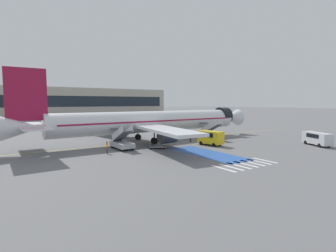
# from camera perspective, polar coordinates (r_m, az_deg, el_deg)

# --- Properties ---
(ground_plane) EXTENTS (600.00, 600.00, 0.00)m
(ground_plane) POSITION_cam_1_polar(r_m,az_deg,el_deg) (49.41, -3.40, -3.19)
(ground_plane) COLOR slate
(apron_leadline_yellow) EXTENTS (81.39, 0.37, 0.01)m
(apron_leadline_yellow) POSITION_cam_1_polar(r_m,az_deg,el_deg) (48.86, -3.09, -3.27)
(apron_leadline_yellow) COLOR gold
(apron_leadline_yellow) RESTS_ON ground_plane
(apron_stand_patch_blue) EXTENTS (4.56, 12.79, 0.01)m
(apron_stand_patch_blue) POSITION_cam_1_polar(r_m,az_deg,el_deg) (37.26, 8.59, -5.98)
(apron_stand_patch_blue) COLOR #2856A8
(apron_stand_patch_blue) RESTS_ON ground_plane
(apron_walkway_bar_0) EXTENTS (0.44, 3.60, 0.01)m
(apron_walkway_bar_0) POSITION_cam_1_polar(r_m,az_deg,el_deg) (29.42, 11.99, -9.05)
(apron_walkway_bar_0) COLOR silver
(apron_walkway_bar_0) RESTS_ON ground_plane
(apron_walkway_bar_1) EXTENTS (0.44, 3.60, 0.01)m
(apron_walkway_bar_1) POSITION_cam_1_polar(r_m,az_deg,el_deg) (30.28, 13.59, -8.68)
(apron_walkway_bar_1) COLOR silver
(apron_walkway_bar_1) RESTS_ON ground_plane
(apron_walkway_bar_2) EXTENTS (0.44, 3.60, 0.01)m
(apron_walkway_bar_2) POSITION_cam_1_polar(r_m,az_deg,el_deg) (31.15, 15.09, -8.32)
(apron_walkway_bar_2) COLOR silver
(apron_walkway_bar_2) RESTS_ON ground_plane
(apron_walkway_bar_3) EXTENTS (0.44, 3.60, 0.01)m
(apron_walkway_bar_3) POSITION_cam_1_polar(r_m,az_deg,el_deg) (32.05, 16.51, -7.98)
(apron_walkway_bar_3) COLOR silver
(apron_walkway_bar_3) RESTS_ON ground_plane
(apron_walkway_bar_4) EXTENTS (0.44, 3.60, 0.01)m
(apron_walkway_bar_4) POSITION_cam_1_polar(r_m,az_deg,el_deg) (32.96, 17.85, -7.65)
(apron_walkway_bar_4) COLOR silver
(apron_walkway_bar_4) RESTS_ON ground_plane
(apron_walkway_bar_5) EXTENTS (0.44, 3.60, 0.01)m
(apron_walkway_bar_5) POSITION_cam_1_polar(r_m,az_deg,el_deg) (33.89, 19.12, -7.34)
(apron_walkway_bar_5) COLOR silver
(apron_walkway_bar_5) RESTS_ON ground_plane
(apron_walkway_bar_6) EXTENTS (0.44, 3.60, 0.01)m
(apron_walkway_bar_6) POSITION_cam_1_polar(r_m,az_deg,el_deg) (34.84, 20.32, -7.03)
(apron_walkway_bar_6) COLOR silver
(apron_walkway_bar_6) RESTS_ON ground_plane
(airliner) EXTENTS (47.33, 34.87, 11.96)m
(airliner) POSITION_cam_1_polar(r_m,az_deg,el_deg) (48.11, -3.82, 0.96)
(airliner) COLOR silver
(airliner) RESTS_ON ground_plane
(boarding_stairs_forward) EXTENTS (2.21, 5.23, 3.93)m
(boarding_stairs_forward) POSITION_cam_1_polar(r_m,az_deg,el_deg) (51.40, 9.40, -1.82)
(boarding_stairs_forward) COLOR #ADB2BA
(boarding_stairs_forward) RESTS_ON ground_plane
(boarding_stairs_aft) EXTENTS (2.21, 5.23, 3.85)m
(boarding_stairs_aft) POSITION_cam_1_polar(r_m,az_deg,el_deg) (40.95, -10.00, -3.62)
(boarding_stairs_aft) COLOR #ADB2BA
(boarding_stairs_aft) RESTS_ON ground_plane
(fuel_tanker) EXTENTS (8.80, 3.46, 3.47)m
(fuel_tanker) POSITION_cam_1_polar(r_m,az_deg,el_deg) (63.97, -19.92, 0.00)
(fuel_tanker) COLOR #38383D
(fuel_tanker) RESTS_ON ground_plane
(service_van_0) EXTENTS (2.65, 4.50, 2.38)m
(service_van_0) POSITION_cam_1_polar(r_m,az_deg,el_deg) (44.40, 9.25, -2.36)
(service_van_0) COLOR yellow
(service_van_0) RESTS_ON ground_plane
(service_van_1) EXTENTS (3.82, 5.54, 2.19)m
(service_van_1) POSITION_cam_1_polar(r_m,az_deg,el_deg) (49.97, 29.70, -2.25)
(service_van_1) COLOR silver
(service_van_1) RESTS_ON ground_plane
(baggage_cart) EXTENTS (2.97, 2.78, 0.87)m
(baggage_cart) POSITION_cam_1_polar(r_m,az_deg,el_deg) (41.06, -2.17, -4.53)
(baggage_cart) COLOR gray
(baggage_cart) RESTS_ON ground_plane
(ground_crew_0) EXTENTS (0.31, 0.47, 1.60)m
(ground_crew_0) POSITION_cam_1_polar(r_m,az_deg,el_deg) (49.50, 4.82, -2.11)
(ground_crew_0) COLOR #2D2D33
(ground_crew_0) RESTS_ON ground_plane
(ground_crew_1) EXTENTS (0.35, 0.48, 1.73)m
(ground_crew_1) POSITION_cam_1_polar(r_m,az_deg,el_deg) (37.82, -13.13, -4.37)
(ground_crew_1) COLOR #2D2D33
(ground_crew_1) RESTS_ON ground_plane
(ground_crew_2) EXTENTS (0.49, 0.40, 1.81)m
(ground_crew_2) POSITION_cam_1_polar(r_m,az_deg,el_deg) (46.28, -0.45, -2.43)
(ground_crew_2) COLOR black
(ground_crew_2) RESTS_ON ground_plane
(ground_crew_3) EXTENTS (0.45, 0.27, 1.62)m
(ground_crew_3) POSITION_cam_1_polar(r_m,az_deg,el_deg) (47.74, 4.94, -2.36)
(ground_crew_3) COLOR #2D2D33
(ground_crew_3) RESTS_ON ground_plane
(terminal_building) EXTENTS (135.36, 12.10, 13.84)m
(terminal_building) POSITION_cam_1_polar(r_m,az_deg,el_deg) (127.53, -29.08, 4.42)
(terminal_building) COLOR #B2AD9E
(terminal_building) RESTS_ON ground_plane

